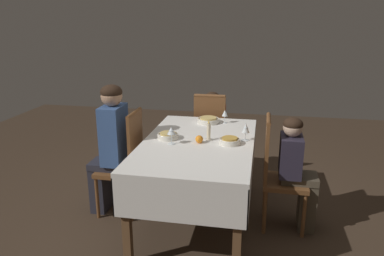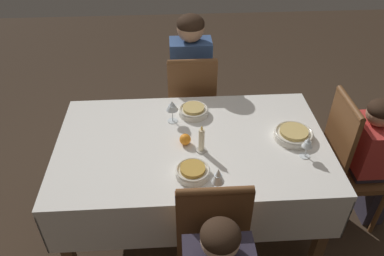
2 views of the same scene
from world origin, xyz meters
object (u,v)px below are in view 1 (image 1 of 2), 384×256
bowl_west (209,120)px  orange_fruit (199,139)px  chair_south (126,160)px  person_adult_denim (110,142)px  chair_west (210,133)px  wine_glass_south (171,131)px  bowl_south (168,135)px  person_child_red (212,128)px  wine_glass_north (246,128)px  wine_glass_west (225,114)px  bowl_north (230,141)px  chair_north (277,170)px  person_child_dark (297,169)px  dining_table (198,152)px  candle_centerpiece (209,133)px

bowl_west → orange_fruit: orange_fruit is taller
chair_south → person_adult_denim: (0.00, -0.15, 0.16)m
chair_west → wine_glass_south: (1.11, -0.18, 0.35)m
person_adult_denim → bowl_south: bearing=88.8°
person_child_red → person_adult_denim: bearing=54.7°
bowl_west → wine_glass_south: bearing=-16.8°
chair_west → person_adult_denim: (0.96, -0.80, 0.16)m
wine_glass_north → wine_glass_west: bearing=-155.6°
chair_south → chair_west: size_ratio=1.00×
chair_south → bowl_north: chair_south is taller
chair_north → person_adult_denim: (0.02, -1.51, 0.16)m
person_adult_denim → bowl_south: person_adult_denim is taller
wine_glass_south → person_child_dark: bearing=99.2°
chair_north → bowl_south: chair_north is taller
orange_fruit → chair_south: bearing=-96.5°
bowl_west → bowl_south: bearing=-26.1°
dining_table → orange_fruit: bearing=20.8°
chair_north → person_child_dark: person_child_dark is taller
chair_north → wine_glass_south: size_ratio=6.67×
person_child_dark → wine_glass_west: size_ratio=7.58×
chair_south → bowl_west: 0.92m
bowl_south → wine_glass_west: wine_glass_west is taller
bowl_north → wine_glass_north: 0.19m
chair_west → wine_glass_south: chair_west is taller
person_adult_denim → candle_centerpiece: 0.92m
chair_north → chair_west: bearing=37.3°
wine_glass_west → chair_south: bearing=-55.5°
wine_glass_north → chair_west: bearing=-154.5°
chair_west → chair_north: bearing=127.3°
chair_north → orange_fruit: (0.10, -0.66, 0.27)m
dining_table → person_child_dark: (-0.06, 0.85, -0.12)m
wine_glass_south → bowl_north: wine_glass_south is taller
wine_glass_south → wine_glass_north: (-0.21, 0.60, -0.00)m
bowl_north → person_adult_denim: bearing=-92.7°
chair_south → person_child_dark: 1.53m
chair_north → wine_glass_west: size_ratio=7.54×
wine_glass_north → person_child_red: bearing=-158.1°
bowl_south → wine_glass_north: 0.68m
dining_table → orange_fruit: orange_fruit is taller
chair_south → orange_fruit: size_ratio=15.07×
person_child_dark → bowl_north: 0.63m
person_child_dark → candle_centerpiece: size_ratio=5.71×
person_child_dark → orange_fruit: bearing=97.1°
wine_glass_south → wine_glass_west: wine_glass_south is taller
dining_table → person_child_red: 1.17m
person_child_red → dining_table: bearing=91.6°
chair_north → candle_centerpiece: size_ratio=5.68×
dining_table → wine_glass_north: size_ratio=10.07×
wine_glass_south → candle_centerpiece: candle_centerpiece is taller
dining_table → wine_glass_south: wine_glass_south is taller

